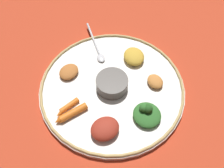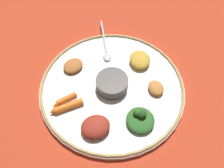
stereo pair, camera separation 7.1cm
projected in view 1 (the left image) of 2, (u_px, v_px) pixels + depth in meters
The scene contains 12 objects.
ground_plane at pixel (112, 90), 0.73m from camera, with size 2.40×2.40×0.00m, color #B7381E.
platter at pixel (112, 88), 0.73m from camera, with size 0.42×0.42×0.01m, color white.
platter_rim at pixel (112, 86), 0.72m from camera, with size 0.41×0.41×0.01m, color tan.
center_bowl at pixel (112, 83), 0.71m from camera, with size 0.09×0.09×0.04m.
spoon at pixel (97, 48), 0.80m from camera, with size 0.18×0.05×0.01m.
greens_pile at pixel (147, 114), 0.66m from camera, with size 0.08×0.08×0.04m.
carrot_near_spoon at pixel (68, 108), 0.68m from camera, with size 0.03×0.07×0.01m.
carrot_outer at pixel (71, 114), 0.66m from camera, with size 0.02×0.09×0.02m.
mound_squash at pixel (155, 81), 0.72m from camera, with size 0.05×0.04×0.02m, color #C67A38.
mound_lentil_yellow at pixel (134, 56), 0.77m from camera, with size 0.07×0.06×0.03m, color gold.
mound_beet at pixel (105, 129), 0.63m from camera, with size 0.08×0.06×0.03m, color maroon.
mound_chickpea at pixel (69, 72), 0.74m from camera, with size 0.06×0.05×0.02m, color #B2662D.
Camera 1 is at (0.34, -0.19, 0.62)m, focal length 40.11 mm.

